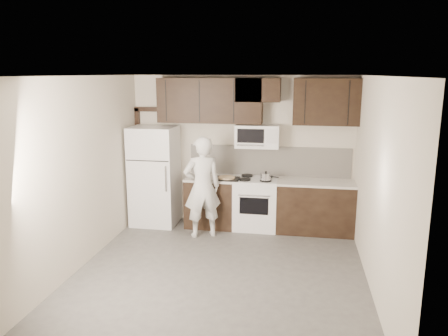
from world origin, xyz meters
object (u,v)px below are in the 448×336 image
(refrigerator, at_px, (155,176))
(person, at_px, (202,187))
(stove, at_px, (256,203))
(microwave, at_px, (257,136))

(refrigerator, bearing_deg, person, -26.49)
(stove, height_order, person, person)
(person, bearing_deg, stove, -172.39)
(microwave, height_order, refrigerator, microwave)
(stove, distance_m, person, 1.09)
(person, bearing_deg, microwave, -167.12)
(microwave, relative_size, person, 0.44)
(microwave, xyz_separation_m, person, (-0.85, -0.67, -0.79))
(microwave, distance_m, person, 1.34)
(stove, xyz_separation_m, person, (-0.85, -0.55, 0.40))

